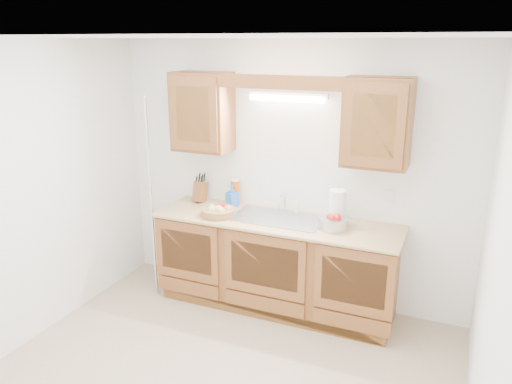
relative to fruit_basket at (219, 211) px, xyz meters
The scene contains 17 objects.
room 1.24m from the fruit_basket, 63.17° to the right, with size 3.52×3.50×2.50m.
base_cabinets 0.75m from the fruit_basket, 13.73° to the left, with size 2.20×0.60×0.86m, color brown.
countertop 0.56m from the fruit_basket, 12.22° to the left, with size 2.30×0.63×0.04m, color tan.
upper_cabinet_left 0.96m from the fruit_basket, 137.35° to the left, with size 0.55×0.33×0.75m, color brown.
upper_cabinet_right 1.65m from the fruit_basket, 11.03° to the left, with size 0.55×0.33×0.75m, color brown.
valance 1.32m from the fruit_basket, 12.73° to the left, with size 2.20×0.05×0.12m, color brown.
fluorescent_fixture 1.23m from the fruit_basket, 32.86° to the left, with size 0.76×0.08×0.08m.
sink 0.57m from the fruit_basket, 14.35° to the left, with size 0.84×0.46×0.36m.
wire_shelf_pole 0.68m from the fruit_basket, 168.60° to the right, with size 0.03×0.03×2.00m, color silver.
outlet_plate 1.56m from the fruit_basket, 15.88° to the left, with size 0.08×0.01×0.12m, color white.
fruit_basket is the anchor object (origin of this frame).
knife_block 0.49m from the fruit_basket, 139.78° to the left, with size 0.12×0.18×0.30m.
orange_canister 0.37m from the fruit_basket, 89.98° to the left, with size 0.11×0.11×0.26m.
soap_bottle 0.30m from the fruit_basket, 89.97° to the left, with size 0.10×0.10×0.22m, color blue.
sponge 1.14m from the fruit_basket, 19.00° to the left, with size 0.13×0.10×0.02m.
paper_towel 1.11m from the fruit_basket, 11.50° to the left, with size 0.19×0.19×0.37m.
apple_bowl 1.09m from the fruit_basket, ahead, with size 0.32×0.32×0.13m.
Camera 1 is at (1.53, -2.87, 2.48)m, focal length 35.00 mm.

